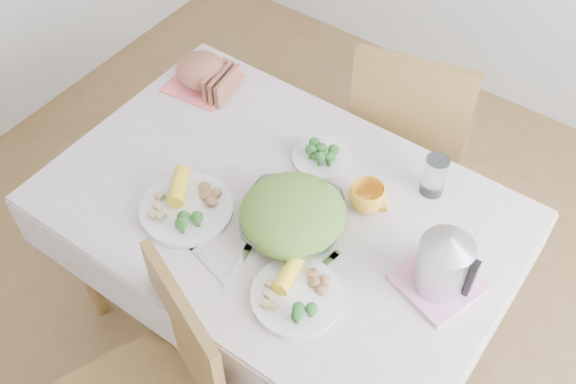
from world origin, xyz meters
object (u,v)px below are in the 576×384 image
Objects in this scene: salad_bowl at (293,220)px; electric_kettle at (444,261)px; dinner_plate_left at (187,210)px; yellow_mug at (367,197)px; dinner_plate_right at (297,297)px; dining_table at (280,270)px; chair_far at (411,136)px.

electric_kettle reaches higher than salad_bowl.
dinner_plate_left is 1.39× the size of electric_kettle.
yellow_mug is 0.36m from electric_kettle.
dinner_plate_right is at bearing -133.57° from electric_kettle.
dining_table is 6.45× the size of electric_kettle.
electric_kettle is at bearing 42.67° from dinner_plate_right.
electric_kettle is (0.78, 0.22, 0.11)m from dinner_plate_left.
dinner_plate_left is at bearing -142.19° from yellow_mug.
chair_far is at bearing 72.93° from dinner_plate_left.
dinner_plate_right is (0.25, -0.26, 0.40)m from dining_table.
dinner_plate_left is (-0.31, -0.15, -0.03)m from salad_bowl.
yellow_mug is at bearing 55.63° from salad_bowl.
yellow_mug is 0.54× the size of electric_kettle.
dining_table is 4.64× the size of dinner_plate_left.
salad_bowl is at bearing -29.59° from dining_table.
dinner_plate_left is (-0.22, -0.20, 0.40)m from dining_table.
dinner_plate_left is 2.55× the size of yellow_mug.
electric_kettle reaches higher than dining_table.
electric_kettle is at bearing 2.82° from dining_table.
dinner_plate_left is 0.82m from electric_kettle.
chair_far is (0.09, 0.81, 0.09)m from dining_table.
dining_table is at bearing -173.42° from electric_kettle.
dinner_plate_left is at bearing -138.68° from dining_table.
dinner_plate_right is (0.16, -0.21, -0.03)m from salad_bowl.
dining_table is 5.16× the size of dinner_plate_right.
electric_kettle is at bearing 9.54° from salad_bowl.
dining_table is at bearing 134.24° from dinner_plate_right.
dining_table is 0.50m from dinner_plate_left.
dinner_plate_right is (0.47, -0.06, 0.00)m from dinner_plate_left.
salad_bowl is 0.48m from electric_kettle.
dining_table is at bearing 41.32° from dinner_plate_left.
yellow_mug is (-0.02, 0.41, 0.04)m from dinner_plate_right.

